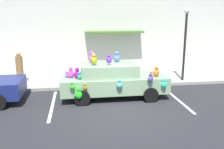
{
  "coord_description": "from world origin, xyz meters",
  "views": [
    {
      "loc": [
        -1.63,
        -9.11,
        3.72
      ],
      "look_at": [
        0.05,
        2.25,
        0.9
      ],
      "focal_mm": 40.59,
      "sensor_mm": 36.0,
      "label": 1
    }
  ],
  "objects_px": {
    "plush_covered_car": "(112,80)",
    "pedestrian_near_shopfront": "(20,68)",
    "street_lamp_post": "(185,37)",
    "teddy_bear_on_sidewalk": "(149,75)"
  },
  "relations": [
    {
      "from": "street_lamp_post",
      "to": "pedestrian_near_shopfront",
      "type": "distance_m",
      "value": 8.75
    },
    {
      "from": "plush_covered_car",
      "to": "street_lamp_post",
      "type": "relative_size",
      "value": 1.23
    },
    {
      "from": "street_lamp_post",
      "to": "pedestrian_near_shopfront",
      "type": "bearing_deg",
      "value": 175.72
    },
    {
      "from": "plush_covered_car",
      "to": "pedestrian_near_shopfront",
      "type": "xyz_separation_m",
      "value": [
        -4.46,
        2.51,
        0.11
      ]
    },
    {
      "from": "teddy_bear_on_sidewalk",
      "to": "street_lamp_post",
      "type": "relative_size",
      "value": 0.2
    },
    {
      "from": "pedestrian_near_shopfront",
      "to": "teddy_bear_on_sidewalk",
      "type": "bearing_deg",
      "value": -6.25
    },
    {
      "from": "plush_covered_car",
      "to": "teddy_bear_on_sidewalk",
      "type": "xyz_separation_m",
      "value": [
        2.22,
        1.78,
        -0.31
      ]
    },
    {
      "from": "pedestrian_near_shopfront",
      "to": "plush_covered_car",
      "type": "bearing_deg",
      "value": -29.39
    },
    {
      "from": "teddy_bear_on_sidewalk",
      "to": "pedestrian_near_shopfront",
      "type": "height_order",
      "value": "pedestrian_near_shopfront"
    },
    {
      "from": "plush_covered_car",
      "to": "teddy_bear_on_sidewalk",
      "type": "distance_m",
      "value": 2.86
    }
  ]
}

